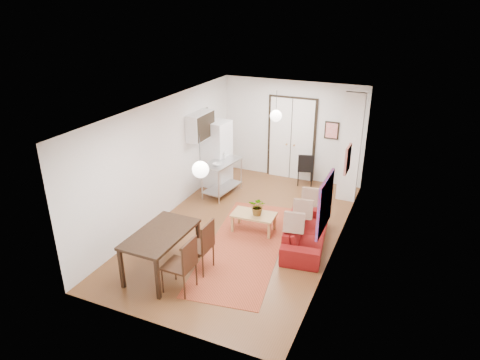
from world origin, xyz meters
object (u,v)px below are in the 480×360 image
at_px(dining_chair_near, 200,239).
at_px(dining_table, 161,237).
at_px(sofa, 306,232).
at_px(dining_chair_far, 182,257).
at_px(black_side_chair, 306,165).
at_px(kitchen_counter, 222,173).
at_px(fridge, 217,154).
at_px(coffee_table, 254,216).

bearing_deg(dining_chair_near, dining_table, -52.13).
height_order(sofa, dining_chair_far, dining_chair_far).
xyz_separation_m(dining_chair_far, black_side_chair, (0.79, 5.66, -0.07)).
bearing_deg(dining_table, sofa, 42.65).
distance_m(sofa, black_side_chair, 3.43).
height_order(dining_table, black_side_chair, black_side_chair).
distance_m(kitchen_counter, black_side_chair, 2.52).
bearing_deg(dining_chair_near, fridge, -157.91).
xyz_separation_m(dining_chair_near, dining_chair_far, (0.00, -0.70, 0.00)).
bearing_deg(dining_chair_far, dining_chair_near, -179.72).
height_order(coffee_table, dining_table, dining_table).
relative_size(dining_table, black_side_chair, 1.66).
bearing_deg(sofa, kitchen_counter, 51.82).
bearing_deg(black_side_chair, fridge, 11.80).
xyz_separation_m(sofa, dining_chair_near, (-1.71, -1.66, 0.33)).
distance_m(coffee_table, dining_chair_near, 1.82).
distance_m(coffee_table, black_side_chair, 3.24).
relative_size(dining_table, dining_chair_far, 1.47).
height_order(sofa, kitchen_counter, kitchen_counter).
xyz_separation_m(fridge, dining_chair_near, (1.51, -3.78, -0.32)).
xyz_separation_m(coffee_table, kitchen_counter, (-1.57, 1.57, 0.23)).
distance_m(sofa, kitchen_counter, 3.29).
height_order(dining_table, dining_chair_near, dining_chair_near).
xyz_separation_m(coffee_table, dining_chair_far, (-0.44, -2.44, 0.25)).
relative_size(coffee_table, dining_chair_near, 0.94).
distance_m(coffee_table, dining_chair_far, 2.50).
xyz_separation_m(sofa, black_side_chair, (-0.92, 3.30, 0.26)).
height_order(kitchen_counter, dining_table, kitchen_counter).
bearing_deg(dining_chair_near, coffee_table, 165.98).
height_order(dining_chair_near, dining_chair_far, same).
bearing_deg(dining_table, kitchen_counter, 97.87).
height_order(fridge, dining_chair_far, fridge).
relative_size(kitchen_counter, fridge, 0.68).
bearing_deg(fridge, black_side_chair, 34.07).
height_order(sofa, coffee_table, sofa).
relative_size(sofa, fridge, 1.09).
relative_size(fridge, black_side_chair, 1.98).
distance_m(sofa, dining_chair_far, 2.94).
bearing_deg(black_side_chair, kitchen_counter, 25.50).
distance_m(fridge, black_side_chair, 2.61).
bearing_deg(kitchen_counter, dining_table, -75.05).
bearing_deg(black_side_chair, coffee_table, 68.56).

